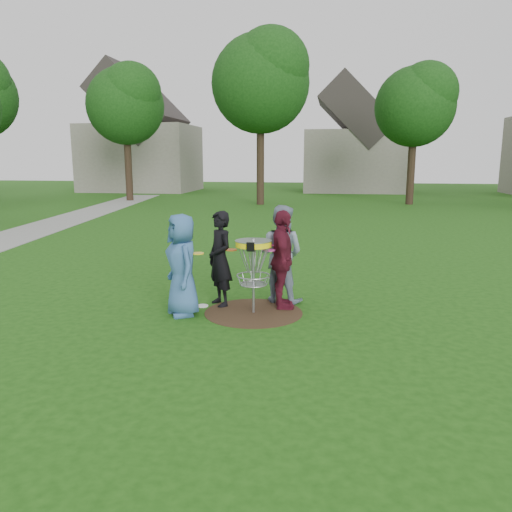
# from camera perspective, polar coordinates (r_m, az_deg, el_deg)

# --- Properties ---
(ground) EXTENTS (100.00, 100.00, 0.00)m
(ground) POSITION_cam_1_polar(r_m,az_deg,el_deg) (9.19, -0.29, -6.49)
(ground) COLOR #19470F
(ground) RESTS_ON ground
(dirt_patch) EXTENTS (1.80, 1.80, 0.01)m
(dirt_patch) POSITION_cam_1_polar(r_m,az_deg,el_deg) (9.19, -0.29, -6.47)
(dirt_patch) COLOR #47331E
(dirt_patch) RESTS_ON ground
(concrete_path) EXTENTS (7.75, 39.92, 0.02)m
(concrete_path) POSITION_cam_1_polar(r_m,az_deg,el_deg) (20.35, -25.36, 2.23)
(concrete_path) COLOR #9E9E99
(concrete_path) RESTS_ON ground
(player_blue) EXTENTS (0.98, 1.07, 1.83)m
(player_blue) POSITION_cam_1_polar(r_m,az_deg,el_deg) (8.95, -8.44, -1.03)
(player_blue) COLOR #366096
(player_blue) RESTS_ON ground
(player_black) EXTENTS (0.75, 0.79, 1.82)m
(player_black) POSITION_cam_1_polar(r_m,az_deg,el_deg) (9.46, -4.13, -0.32)
(player_black) COLOR black
(player_black) RESTS_ON ground
(player_grey) EXTENTS (1.09, 0.95, 1.90)m
(player_grey) POSITION_cam_1_polar(r_m,az_deg,el_deg) (9.71, 2.83, 0.25)
(player_grey) COLOR gray
(player_grey) RESTS_ON ground
(player_maroon) EXTENTS (0.63, 1.14, 1.85)m
(player_maroon) POSITION_cam_1_polar(r_m,az_deg,el_deg) (9.26, 3.02, -0.44)
(player_maroon) COLOR #5A1425
(player_maroon) RESTS_ON ground
(disc_on_grass) EXTENTS (0.22, 0.22, 0.02)m
(disc_on_grass) POSITION_cam_1_polar(r_m,az_deg,el_deg) (9.62, -6.14, -5.68)
(disc_on_grass) COLOR white
(disc_on_grass) RESTS_ON ground
(disc_golf_basket) EXTENTS (0.66, 0.67, 1.38)m
(disc_golf_basket) POSITION_cam_1_polar(r_m,az_deg,el_deg) (8.93, -0.29, -0.25)
(disc_golf_basket) COLOR #9EA0A5
(disc_golf_basket) RESTS_ON ground
(held_discs) EXTENTS (1.47, 1.03, 0.07)m
(held_discs) POSITION_cam_1_polar(r_m,az_deg,el_deg) (9.14, -1.45, 0.75)
(held_discs) COLOR yellow
(held_discs) RESTS_ON ground
(tree_row) EXTENTS (51.20, 17.42, 9.90)m
(tree_row) POSITION_cam_1_polar(r_m,az_deg,el_deg) (29.53, 7.23, 17.71)
(tree_row) COLOR #38281C
(tree_row) RESTS_ON ground
(house_row) EXTENTS (44.50, 10.65, 11.62)m
(house_row) POSITION_cam_1_polar(r_m,az_deg,el_deg) (41.87, 13.75, 12.68)
(house_row) COLOR gray
(house_row) RESTS_ON ground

